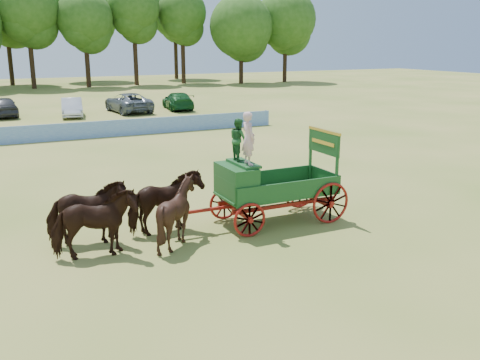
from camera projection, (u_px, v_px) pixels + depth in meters
name	position (u px, v px, depth m)	size (l,w,h in m)	color
ground	(213.00, 220.00, 18.08)	(160.00, 160.00, 0.00)	#A7904B
horse_lead_left	(94.00, 224.00, 14.72)	(1.06, 2.33, 1.97)	black
horse_lead_right	(87.00, 213.00, 15.68)	(1.06, 2.33, 1.97)	black
horse_wheel_left	(177.00, 213.00, 15.73)	(1.59, 1.79, 1.98)	black
horse_wheel_right	(165.00, 203.00, 16.69)	(1.06, 2.33, 1.97)	black
farm_dray	(258.00, 178.00, 17.32)	(5.99, 2.00, 3.80)	#A01C10
sponsor_banner	(85.00, 130.00, 33.22)	(26.00, 0.08, 1.05)	#215CB4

